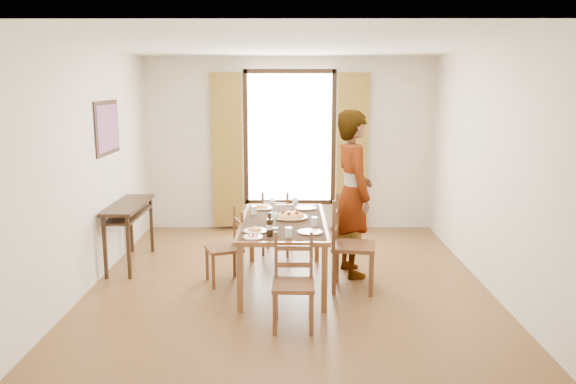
{
  "coord_description": "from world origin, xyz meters",
  "views": [
    {
      "loc": [
        0.03,
        -6.3,
        2.29
      ],
      "look_at": [
        -0.01,
        0.34,
        1.0
      ],
      "focal_mm": 35.0,
      "sensor_mm": 36.0,
      "label": 1
    }
  ],
  "objects_px": {
    "console_table": "(129,212)",
    "man": "(353,194)",
    "pasta_platter": "(291,214)",
    "dining_table": "(283,226)"
  },
  "relations": [
    {
      "from": "console_table",
      "to": "pasta_platter",
      "type": "distance_m",
      "value": 2.14
    },
    {
      "from": "console_table",
      "to": "dining_table",
      "type": "height_order",
      "value": "console_table"
    },
    {
      "from": "console_table",
      "to": "man",
      "type": "height_order",
      "value": "man"
    },
    {
      "from": "dining_table",
      "to": "pasta_platter",
      "type": "xyz_separation_m",
      "value": [
        0.08,
        0.07,
        0.11
      ]
    },
    {
      "from": "dining_table",
      "to": "pasta_platter",
      "type": "bearing_deg",
      "value": 41.6
    },
    {
      "from": "man",
      "to": "pasta_platter",
      "type": "relative_size",
      "value": 4.97
    },
    {
      "from": "dining_table",
      "to": "console_table",
      "type": "bearing_deg",
      "value": 160.77
    },
    {
      "from": "console_table",
      "to": "man",
      "type": "xyz_separation_m",
      "value": [
        2.79,
        -0.33,
        0.31
      ]
    },
    {
      "from": "dining_table",
      "to": "pasta_platter",
      "type": "height_order",
      "value": "pasta_platter"
    },
    {
      "from": "pasta_platter",
      "to": "man",
      "type": "bearing_deg",
      "value": 20.71
    }
  ]
}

